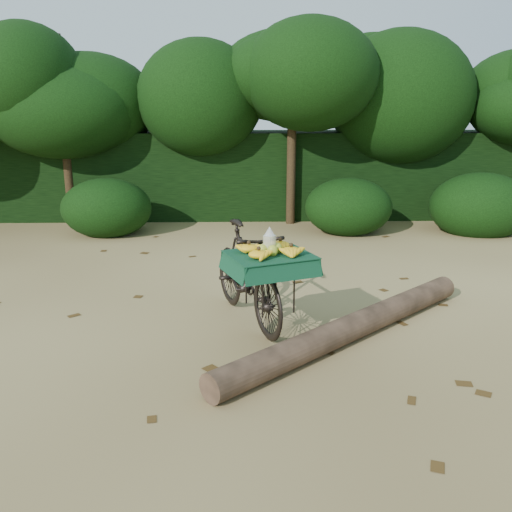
{
  "coord_description": "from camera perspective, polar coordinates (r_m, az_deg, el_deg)",
  "views": [
    {
      "loc": [
        -0.49,
        -5.66,
        2.3
      ],
      "look_at": [
        -0.34,
        -0.14,
        0.78
      ],
      "focal_mm": 38.0,
      "sensor_mm": 36.0,
      "label": 1
    }
  ],
  "objects": [
    {
      "name": "fallen_log",
      "position": [
        5.67,
        10.16,
        -7.35
      ],
      "size": [
        2.97,
        2.68,
        0.27
      ],
      "primitive_type": "cylinder",
      "rotation": [
        1.57,
        0.0,
        -0.84
      ],
      "color": "brown",
      "rests_on": "ground"
    },
    {
      "name": "tree_row",
      "position": [
        11.16,
        -2.38,
        13.81
      ],
      "size": [
        14.5,
        2.0,
        4.0
      ],
      "primitive_type": null,
      "color": "black",
      "rests_on": "ground"
    },
    {
      "name": "leaf_litter",
      "position": [
        6.73,
        2.77,
        -4.59
      ],
      "size": [
        7.0,
        7.3,
        0.01
      ],
      "primitive_type": null,
      "color": "#462F12",
      "rests_on": "ground"
    },
    {
      "name": "ground",
      "position": [
        6.13,
        3.21,
        -6.71
      ],
      "size": [
        80.0,
        80.0,
        0.0
      ],
      "primitive_type": "plane",
      "color": "tan",
      "rests_on": "ground"
    },
    {
      "name": "hedge_backdrop",
      "position": [
        12.05,
        0.86,
        8.69
      ],
      "size": [
        26.0,
        1.8,
        1.8
      ],
      "primitive_type": "cube",
      "color": "black",
      "rests_on": "ground"
    },
    {
      "name": "bush_clumps",
      "position": [
        10.18,
        4.13,
        4.85
      ],
      "size": [
        8.8,
        1.7,
        0.9
      ],
      "primitive_type": null,
      "color": "black",
      "rests_on": "ground"
    },
    {
      "name": "vendor_bicycle",
      "position": [
        5.89,
        -0.86,
        -1.8
      ],
      "size": [
        1.27,
        1.95,
        1.1
      ],
      "rotation": [
        0.0,
        0.0,
        0.37
      ],
      "color": "black",
      "rests_on": "ground"
    }
  ]
}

